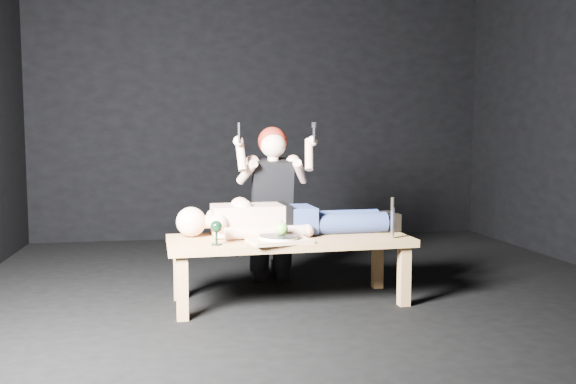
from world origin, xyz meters
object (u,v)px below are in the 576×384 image
object	(u,v)px
lying_man	(292,215)
goblet	(216,233)
table	(289,270)
carving_knife	(393,218)
kneeling_woman	(271,203)
serving_tray	(279,240)

from	to	relation	value
lying_man	goblet	distance (m)	0.65
lying_man	table	bearing A→B (deg)	-109.00
table	carving_knife	distance (m)	0.78
kneeling_woman	serving_tray	bearing A→B (deg)	-93.61
serving_tray	carving_knife	bearing A→B (deg)	1.17
table	kneeling_woman	bearing A→B (deg)	90.63
lying_man	carving_knife	bearing A→B (deg)	-28.91
lying_man	carving_knife	size ratio (longest dim) A/B	5.74
serving_tray	table	bearing A→B (deg)	61.42
table	goblet	bearing A→B (deg)	-159.17
goblet	table	bearing A→B (deg)	23.43
kneeling_woman	serving_tray	xyz separation A→B (m)	(-0.07, -0.78, -0.15)
table	serving_tray	bearing A→B (deg)	-121.17
kneeling_woman	goblet	distance (m)	0.94
serving_tray	kneeling_woman	bearing A→B (deg)	85.15
carving_knife	serving_tray	bearing A→B (deg)	178.57
lying_man	kneeling_woman	world-z (taller)	kneeling_woman
table	lying_man	distance (m)	0.38
kneeling_woman	goblet	world-z (taller)	kneeling_woman
table	kneeling_woman	xyz separation A→B (m)	(-0.03, 0.60, 0.39)
goblet	carving_knife	size ratio (longest dim) A/B	0.56
lying_man	serving_tray	bearing A→B (deg)	-116.14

